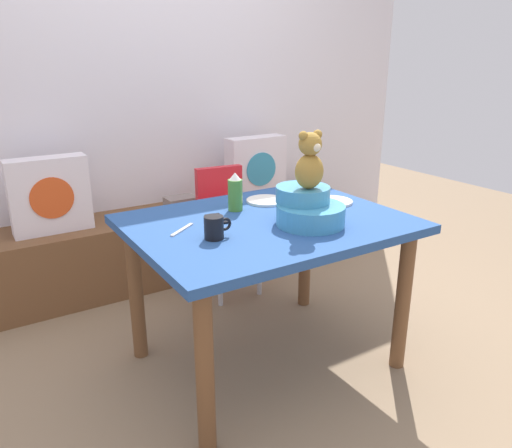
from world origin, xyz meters
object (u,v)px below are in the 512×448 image
object	(u,v)px
dining_table	(268,241)
dinner_plate_near	(266,201)
ketchup_bottle	(235,193)
coffee_mug	(215,227)
infant_seat_teal	(308,208)
pillow_floral_left	(50,195)
cell_phone	(216,219)
book_stack	(181,203)
pillow_floral_right	(256,167)
teddy_bear	(310,162)
dinner_plate_far	(333,201)
highchair	(227,214)

from	to	relation	value
dining_table	dinner_plate_near	bearing A→B (deg)	58.31
dining_table	ketchup_bottle	bearing A→B (deg)	104.35
coffee_mug	infant_seat_teal	bearing A→B (deg)	-6.55
pillow_floral_left	cell_phone	size ratio (longest dim) A/B	3.06
book_stack	dining_table	bearing A→B (deg)	-94.47
cell_phone	ketchup_bottle	bearing A→B (deg)	-141.07
dinner_plate_near	pillow_floral_left	bearing A→B (deg)	132.73
pillow_floral_right	teddy_bear	world-z (taller)	teddy_bear
teddy_bear	dinner_plate_far	size ratio (longest dim) A/B	1.25
pillow_floral_left	infant_seat_teal	bearing A→B (deg)	-57.69
ketchup_bottle	cell_phone	bearing A→B (deg)	-150.74
book_stack	coffee_mug	bearing A→B (deg)	-107.48
teddy_bear	coffee_mug	xyz separation A→B (m)	(-0.44, 0.05, -0.23)
teddy_bear	dinner_plate_far	xyz separation A→B (m)	(0.31, 0.19, -0.27)
highchair	teddy_bear	distance (m)	1.05
book_stack	teddy_bear	world-z (taller)	teddy_bear
pillow_floral_right	ketchup_bottle	distance (m)	1.24
dining_table	teddy_bear	distance (m)	0.43
ketchup_bottle	coffee_mug	distance (m)	0.40
dinner_plate_far	ketchup_bottle	bearing A→B (deg)	162.69
highchair	dinner_plate_near	bearing A→B (deg)	-96.80
teddy_bear	dinner_plate_far	world-z (taller)	teddy_bear
dining_table	highchair	xyz separation A→B (m)	(0.22, 0.78, -0.11)
infant_seat_teal	dinner_plate_near	bearing A→B (deg)	85.13
teddy_bear	dining_table	bearing A→B (deg)	130.69
dinner_plate_far	highchair	bearing A→B (deg)	106.31
book_stack	dinner_plate_near	size ratio (longest dim) A/B	1.00
coffee_mug	cell_phone	bearing A→B (deg)	60.73
coffee_mug	dinner_plate_far	bearing A→B (deg)	10.82
dinner_plate_near	dinner_plate_far	xyz separation A→B (m)	(0.28, -0.19, 0.00)
teddy_bear	dinner_plate_near	distance (m)	0.47
infant_seat_teal	book_stack	bearing A→B (deg)	91.03
dinner_plate_near	dinner_plate_far	size ratio (longest dim) A/B	1.00
dining_table	ketchup_bottle	size ratio (longest dim) A/B	6.58
teddy_bear	pillow_floral_left	bearing A→B (deg)	122.30
dining_table	dinner_plate_far	size ratio (longest dim) A/B	6.08
pillow_floral_left	highchair	xyz separation A→B (m)	(0.94, -0.42, -0.16)
pillow_floral_left	dinner_plate_near	distance (m)	1.29
dinner_plate_near	cell_phone	distance (m)	0.37
pillow_floral_left	cell_phone	world-z (taller)	pillow_floral_left
teddy_bear	dinner_plate_near	size ratio (longest dim) A/B	1.25
book_stack	pillow_floral_left	bearing A→B (deg)	-178.54
pillow_floral_left	dining_table	bearing A→B (deg)	-58.80
highchair	cell_phone	world-z (taller)	highchair
dining_table	coffee_mug	world-z (taller)	coffee_mug
ketchup_bottle	pillow_floral_right	bearing A→B (deg)	53.39
pillow_floral_right	coffee_mug	bearing A→B (deg)	-127.94
infant_seat_teal	teddy_bear	world-z (taller)	teddy_bear
dining_table	infant_seat_teal	distance (m)	0.25
highchair	cell_phone	size ratio (longest dim) A/B	5.49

